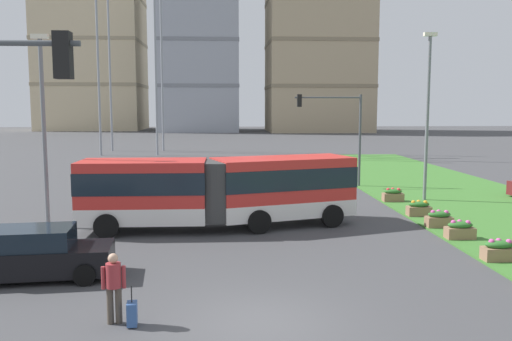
% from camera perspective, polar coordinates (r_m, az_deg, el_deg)
% --- Properties ---
extents(ground_plane, '(260.00, 260.00, 0.00)m').
position_cam_1_polar(ground_plane, '(13.68, 0.34, -15.71)').
color(ground_plane, '#424244').
extents(articulated_bus, '(11.86, 4.36, 3.00)m').
position_cam_1_polar(articulated_bus, '(23.38, -3.83, -2.06)').
color(articulated_bus, red).
rests_on(articulated_bus, ground).
extents(car_black_sedan, '(4.55, 2.35, 1.58)m').
position_cam_1_polar(car_black_sedan, '(17.95, -22.09, -8.19)').
color(car_black_sedan, black).
rests_on(car_black_sedan, ground).
extents(car_grey_wagon, '(4.60, 2.49, 1.58)m').
position_cam_1_polar(car_grey_wagon, '(32.89, -12.53, -1.24)').
color(car_grey_wagon, slate).
rests_on(car_grey_wagon, ground).
extents(pedestrian_crossing, '(0.58, 0.36, 1.74)m').
position_cam_1_polar(pedestrian_crossing, '(13.73, -14.72, -11.40)').
color(pedestrian_crossing, '#4C4238').
rests_on(pedestrian_crossing, ground).
extents(rolling_suitcase, '(0.27, 0.38, 0.97)m').
position_cam_1_polar(rolling_suitcase, '(13.70, -12.89, -14.45)').
color(rolling_suitcase, '#335693').
rests_on(rolling_suitcase, ground).
extents(flower_planter_1, '(1.10, 0.56, 0.74)m').
position_cam_1_polar(flower_planter_1, '(20.15, 24.19, -7.64)').
color(flower_planter_1, '#937051').
rests_on(flower_planter_1, grass_median).
extents(flower_planter_2, '(1.10, 0.56, 0.74)m').
position_cam_1_polar(flower_planter_2, '(22.81, 20.65, -5.85)').
color(flower_planter_2, '#937051').
rests_on(flower_planter_2, grass_median).
extents(flower_planter_3, '(1.10, 0.56, 0.74)m').
position_cam_1_polar(flower_planter_3, '(24.67, 18.68, -4.84)').
color(flower_planter_3, '#937051').
rests_on(flower_planter_3, grass_median).
extents(flower_planter_4, '(1.10, 0.56, 0.74)m').
position_cam_1_polar(flower_planter_4, '(26.88, 16.75, -3.84)').
color(flower_planter_4, '#937051').
rests_on(flower_planter_4, grass_median).
extents(flower_planter_5, '(1.10, 0.56, 0.74)m').
position_cam_1_polar(flower_planter_5, '(30.55, 14.20, -2.51)').
color(flower_planter_5, '#937051').
rests_on(flower_planter_5, grass_median).
extents(traffic_light_far_right, '(4.35, 0.28, 6.00)m').
position_cam_1_polar(traffic_light_far_right, '(35.42, 8.64, 4.94)').
color(traffic_light_far_right, '#474C51').
rests_on(traffic_light_far_right, ground).
extents(streetlight_left, '(0.70, 0.28, 8.24)m').
position_cam_1_polar(streetlight_left, '(24.95, -21.42, 4.75)').
color(streetlight_left, slate).
rests_on(streetlight_left, ground).
extents(streetlight_median, '(0.70, 0.28, 9.18)m').
position_cam_1_polar(streetlight_median, '(31.16, 17.58, 6.08)').
color(streetlight_median, slate).
rests_on(streetlight_median, ground).
extents(apartment_tower_west, '(22.13, 18.92, 47.75)m').
position_cam_1_polar(apartment_tower_west, '(130.63, -16.90, 14.67)').
color(apartment_tower_west, beige).
rests_on(apartment_tower_west, ground).
extents(apartment_tower_westcentre, '(16.36, 18.09, 54.19)m').
position_cam_1_polar(apartment_tower_westcentre, '(119.54, -6.02, 17.25)').
color(apartment_tower_westcentre, '#9EA3AD').
rests_on(apartment_tower_westcentre, ground).
extents(apartment_tower_centre, '(21.00, 18.08, 35.70)m').
position_cam_1_polar(apartment_tower_centre, '(116.94, 6.51, 12.90)').
color(apartment_tower_centre, tan).
rests_on(apartment_tower_centre, ground).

